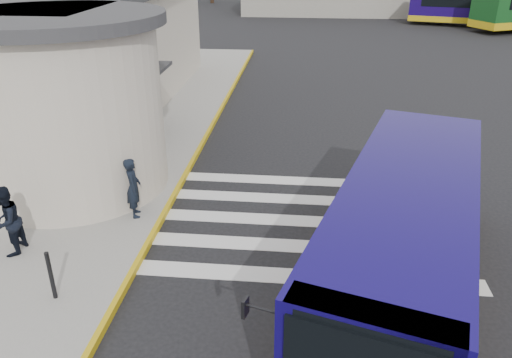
# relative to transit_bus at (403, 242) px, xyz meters

# --- Properties ---
(ground) EXTENTS (140.00, 140.00, 0.00)m
(ground) POSITION_rel_transit_bus_xyz_m (-1.54, 3.52, -1.22)
(ground) COLOR black
(ground) RESTS_ON ground
(sidewalk) EXTENTS (10.00, 34.00, 0.15)m
(sidewalk) POSITION_rel_transit_bus_xyz_m (-10.54, 7.52, -1.15)
(sidewalk) COLOR gray
(sidewalk) RESTS_ON ground
(curb_strip) EXTENTS (0.12, 34.00, 0.16)m
(curb_strip) POSITION_rel_transit_bus_xyz_m (-5.59, 7.52, -1.14)
(curb_strip) COLOR gold
(curb_strip) RESTS_ON ground
(station_building) EXTENTS (12.70, 18.70, 4.80)m
(station_building) POSITION_rel_transit_bus_xyz_m (-12.39, 10.43, 1.34)
(station_building) COLOR #B8AE9C
(station_building) RESTS_ON ground
(crosswalk) EXTENTS (8.00, 5.35, 0.01)m
(crosswalk) POSITION_rel_transit_bus_xyz_m (-2.04, 2.72, -1.22)
(crosswalk) COLOR silver
(crosswalk) RESTS_ON ground
(transit_bus) EXTENTS (5.10, 9.32, 2.56)m
(transit_bus) POSITION_rel_transit_bus_xyz_m (0.00, 0.00, 0.00)
(transit_bus) COLOR #100754
(transit_bus) RESTS_ON ground
(pedestrian_a) EXTENTS (0.55, 0.67, 1.58)m
(pedestrian_a) POSITION_rel_transit_bus_xyz_m (-6.26, 2.36, -0.28)
(pedestrian_a) COLOR black
(pedestrian_a) RESTS_ON sidewalk
(pedestrian_b) EXTENTS (0.63, 0.80, 1.63)m
(pedestrian_b) POSITION_rel_transit_bus_xyz_m (-8.49, 0.40, -0.26)
(pedestrian_b) COLOR black
(pedestrian_b) RESTS_ON sidewalk
(bollard) EXTENTS (0.09, 0.09, 1.06)m
(bollard) POSITION_rel_transit_bus_xyz_m (-6.81, -1.04, -0.54)
(bollard) COLOR black
(bollard) RESTS_ON sidewalk
(far_bus_a) EXTENTS (8.88, 4.49, 2.21)m
(far_bus_a) POSITION_rel_transit_bus_xyz_m (11.04, 37.89, 0.21)
(far_bus_a) COLOR #17064C
(far_bus_a) RESTS_ON ground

